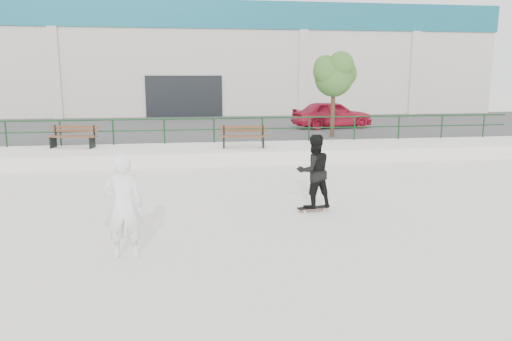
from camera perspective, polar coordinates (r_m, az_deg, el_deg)
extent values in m
plane|color=silver|center=(10.07, -5.98, -7.96)|extent=(120.00, 120.00, 0.00)
cube|color=silver|center=(19.27, -7.47, 1.85)|extent=(30.00, 3.00, 0.50)
cube|color=#404040|center=(27.69, -7.94, 4.57)|extent=(60.00, 14.00, 0.50)
cylinder|color=#14381B|center=(20.41, -7.66, 5.89)|extent=(28.00, 0.06, 0.06)
cylinder|color=#14381B|center=(20.45, -7.62, 4.63)|extent=(28.00, 0.05, 0.05)
cylinder|color=#14381B|center=(21.48, -26.67, 3.73)|extent=(0.06, 0.06, 1.00)
cylinder|color=#14381B|center=(20.95, -21.45, 3.99)|extent=(0.06, 0.06, 1.00)
cylinder|color=#14381B|center=(20.61, -16.01, 4.21)|extent=(0.06, 0.06, 1.00)
cylinder|color=#14381B|center=(20.46, -10.43, 4.41)|extent=(0.06, 0.06, 1.00)
cylinder|color=#14381B|center=(20.50, -4.82, 4.56)|extent=(0.06, 0.06, 1.00)
cylinder|color=#14381B|center=(20.74, 0.72, 4.67)|extent=(0.06, 0.06, 1.00)
cylinder|color=#14381B|center=(21.16, 6.09, 4.74)|extent=(0.06, 0.06, 1.00)
cylinder|color=#14381B|center=(21.76, 11.20, 4.76)|extent=(0.06, 0.06, 1.00)
cylinder|color=#14381B|center=(22.52, 16.00, 4.75)|extent=(0.06, 0.06, 1.00)
cylinder|color=#14381B|center=(23.43, 20.46, 4.71)|extent=(0.06, 0.06, 1.00)
cylinder|color=#14381B|center=(24.47, 24.57, 4.64)|extent=(0.06, 0.06, 1.00)
cube|color=beige|center=(41.54, -8.45, 11.81)|extent=(44.00, 16.00, 8.00)
cube|color=#176173|center=(41.71, -8.57, 16.07)|extent=(44.20, 16.20, 1.80)
cube|color=black|center=(33.52, -8.19, 7.96)|extent=(5.00, 0.15, 3.20)
cube|color=beige|center=(34.27, -21.96, 9.87)|extent=(0.60, 0.25, 6.20)
cube|color=beige|center=(34.48, 5.39, 10.60)|extent=(0.60, 0.25, 6.20)
cube|color=beige|center=(37.25, 17.60, 10.17)|extent=(0.60, 0.25, 6.20)
cube|color=#502D1B|center=(20.10, -20.47, 3.61)|extent=(1.82, 0.50, 0.04)
cube|color=#502D1B|center=(20.26, -20.26, 3.68)|extent=(1.82, 0.50, 0.04)
cube|color=#502D1B|center=(20.43, -20.06, 3.74)|extent=(1.82, 0.50, 0.04)
cube|color=#502D1B|center=(20.48, -20.01, 4.31)|extent=(1.80, 0.42, 0.10)
cube|color=#502D1B|center=(20.47, -20.03, 4.70)|extent=(1.80, 0.42, 0.10)
cube|color=black|center=(20.60, -22.17, 3.02)|extent=(0.17, 0.51, 0.43)
cube|color=black|center=(20.79, -21.95, 4.26)|extent=(0.07, 0.06, 0.43)
cube|color=black|center=(20.00, -18.21, 3.07)|extent=(0.17, 0.51, 0.43)
cube|color=black|center=(20.20, -18.01, 4.35)|extent=(0.07, 0.06, 0.43)
cube|color=#502D1B|center=(18.91, -1.43, 3.86)|extent=(1.81, 0.33, 0.04)
cube|color=#502D1B|center=(19.09, -1.44, 3.92)|extent=(1.81, 0.33, 0.04)
cube|color=#502D1B|center=(19.27, -1.45, 3.99)|extent=(1.81, 0.33, 0.04)
cube|color=#502D1B|center=(19.32, -1.45, 4.58)|extent=(1.80, 0.25, 0.10)
cube|color=#502D1B|center=(19.31, -1.45, 4.99)|extent=(1.80, 0.25, 0.10)
cube|color=black|center=(19.12, -3.69, 3.25)|extent=(0.12, 0.50, 0.42)
cube|color=black|center=(19.33, -3.69, 4.56)|extent=(0.07, 0.06, 0.42)
cube|color=black|center=(19.14, 0.82, 3.28)|extent=(0.12, 0.50, 0.42)
cube|color=black|center=(19.35, 0.78, 4.59)|extent=(0.07, 0.06, 0.42)
cylinder|color=#4B3425|center=(22.66, 8.77, 6.66)|extent=(0.19, 0.19, 2.25)
sphere|color=#396324|center=(22.60, 8.88, 10.45)|extent=(1.69, 1.69, 1.69)
sphere|color=#396324|center=(23.01, 9.81, 10.89)|extent=(1.31, 1.31, 1.31)
sphere|color=#396324|center=(22.31, 8.11, 11.19)|extent=(1.22, 1.22, 1.22)
sphere|color=#396324|center=(22.30, 9.69, 11.87)|extent=(1.12, 1.12, 1.12)
sphere|color=#396324|center=(22.88, 7.94, 11.65)|extent=(1.03, 1.03, 1.03)
imported|color=#B01530|center=(26.63, 8.67, 6.38)|extent=(4.35, 2.19, 1.42)
cube|color=black|center=(12.18, 6.54, -4.21)|extent=(0.80, 0.34, 0.02)
cube|color=brown|center=(12.19, 6.54, -4.28)|extent=(0.80, 0.34, 0.01)
cube|color=#A6A7AC|center=(12.09, 5.42, -4.51)|extent=(0.09, 0.17, 0.03)
cube|color=#A6A7AC|center=(12.30, 7.63, -4.28)|extent=(0.09, 0.17, 0.03)
cylinder|color=beige|center=(12.01, 5.61, -4.70)|extent=(0.06, 0.03, 0.06)
cylinder|color=beige|center=(12.17, 5.23, -4.48)|extent=(0.06, 0.03, 0.06)
cylinder|color=beige|center=(12.23, 7.83, -4.47)|extent=(0.06, 0.03, 0.06)
cylinder|color=beige|center=(12.39, 7.43, -4.25)|extent=(0.06, 0.03, 0.06)
imported|color=black|center=(11.98, 6.63, -0.08)|extent=(0.96, 0.81, 1.77)
imported|color=white|center=(9.17, -14.92, -3.94)|extent=(0.71, 0.48, 1.91)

